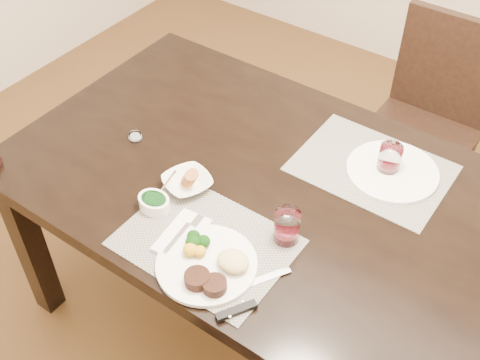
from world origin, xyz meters
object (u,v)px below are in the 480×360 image
Objects in this scene: cracker_bowl at (187,182)px; far_plate at (392,171)px; steak_knife at (243,303)px; dinner_plate at (210,265)px; wine_glass_near at (287,228)px; chair_far at (429,114)px.

cracker_bowl is 0.64× the size of far_plate.
cracker_bowl is at bearing 177.68° from steak_knife.
wine_glass_near is (0.11, 0.21, 0.03)m from dinner_plate.
chair_far is 1.19m from cracker_bowl.
steak_knife is 2.51× the size of wine_glass_near.
steak_knife is at bearing -24.68° from dinner_plate.
steak_knife is 0.66m from far_plate.
far_plate is at bearing -81.41° from chair_far.
chair_far is 1.13m from wine_glass_near.
chair_far is 1.36m from steak_knife.
cracker_bowl reaches higher than dinner_plate.
wine_glass_near is at bearing 53.84° from dinner_plate.
wine_glass_near is 0.43m from far_plate.
steak_knife is 0.87× the size of far_plate.
wine_glass_near is (-0.02, -1.09, 0.29)m from chair_far.
steak_knife is (0.14, -0.04, -0.01)m from dinner_plate.
chair_far is at bearing 71.27° from cracker_bowl.
chair_far reaches higher than steak_knife.
chair_far is 3.33× the size of dinner_plate.
dinner_plate is at bearing -40.58° from cracker_bowl.
wine_glass_near reaches higher than steak_knife.
chair_far is 0.74m from far_plate.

